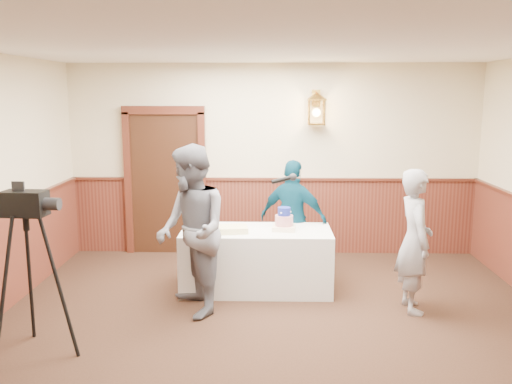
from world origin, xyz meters
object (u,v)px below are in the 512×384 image
(sheet_cake_yellow, at_px, (233,229))
(assistant_p, at_px, (293,219))
(interviewer, at_px, (191,231))
(tv_camera_rig, at_px, (31,283))
(tiered_cake, at_px, (284,221))
(sheet_cake_green, at_px, (199,223))
(baker, at_px, (414,241))
(display_table, at_px, (256,260))

(sheet_cake_yellow, relative_size, assistant_p, 0.22)
(interviewer, relative_size, assistant_p, 1.20)
(tv_camera_rig, bearing_deg, sheet_cake_yellow, 47.26)
(tv_camera_rig, bearing_deg, tiered_cake, 40.79)
(sheet_cake_green, relative_size, baker, 0.19)
(sheet_cake_yellow, relative_size, interviewer, 0.19)
(interviewer, bearing_deg, tv_camera_rig, -75.69)
(display_table, bearing_deg, tiered_cake, 1.00)
(tiered_cake, bearing_deg, interviewer, -143.48)
(baker, bearing_deg, interviewer, 91.21)
(tiered_cake, height_order, sheet_cake_green, tiered_cake)
(display_table, relative_size, assistant_p, 1.17)
(tiered_cake, bearing_deg, sheet_cake_green, 170.86)
(assistant_p, height_order, tv_camera_rig, assistant_p)
(sheet_cake_green, distance_m, interviewer, 0.93)
(display_table, relative_size, tv_camera_rig, 1.17)
(tiered_cake, distance_m, assistant_p, 0.52)
(sheet_cake_yellow, distance_m, tv_camera_rig, 2.36)
(baker, bearing_deg, tiered_cake, 64.49)
(display_table, height_order, sheet_cake_green, sheet_cake_green)
(interviewer, distance_m, assistant_p, 1.70)
(interviewer, height_order, baker, interviewer)
(sheet_cake_green, height_order, baker, baker)
(sheet_cake_yellow, xyz_separation_m, baker, (2.01, -0.48, 0.00))
(interviewer, xyz_separation_m, assistant_p, (1.14, 1.24, -0.16))
(sheet_cake_green, distance_m, assistant_p, 1.23)
(assistant_p, bearing_deg, display_table, 70.82)
(tiered_cake, relative_size, interviewer, 0.16)
(display_table, distance_m, tiered_cake, 0.59)
(assistant_p, bearing_deg, tv_camera_rig, 65.96)
(tiered_cake, relative_size, baker, 0.18)
(display_table, relative_size, sheet_cake_yellow, 5.21)
(sheet_cake_green, xyz_separation_m, assistant_p, (1.18, 0.33, -0.02))
(display_table, height_order, baker, baker)
(sheet_cake_green, distance_m, tv_camera_rig, 2.30)
(display_table, bearing_deg, tv_camera_rig, -138.89)
(tiered_cake, distance_m, sheet_cake_green, 1.07)
(sheet_cake_yellow, distance_m, baker, 2.07)
(sheet_cake_yellow, height_order, sheet_cake_green, sheet_cake_yellow)
(interviewer, height_order, tv_camera_rig, interviewer)
(baker, relative_size, assistant_p, 1.03)
(baker, distance_m, tv_camera_rig, 3.90)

